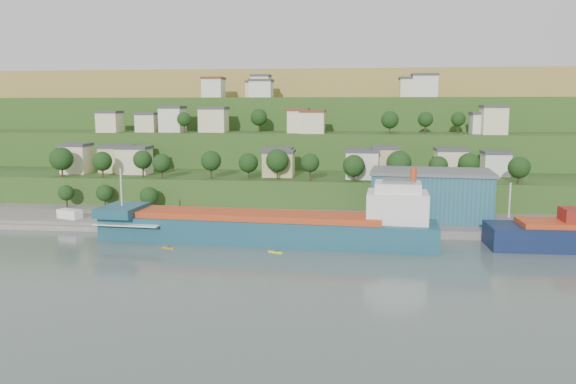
# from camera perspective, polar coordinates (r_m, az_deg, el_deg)

# --- Properties ---
(ground) EXTENTS (500.00, 500.00, 0.00)m
(ground) POSITION_cam_1_polar(r_m,az_deg,el_deg) (124.71, -4.16, -5.86)
(ground) COLOR #4C5D58
(ground) RESTS_ON ground
(quay) EXTENTS (220.00, 26.00, 4.00)m
(quay) POSITION_cam_1_polar(r_m,az_deg,el_deg) (149.84, 5.43, -3.42)
(quay) COLOR slate
(quay) RESTS_ON ground
(pebble_beach) EXTENTS (40.00, 18.00, 2.40)m
(pebble_beach) POSITION_cam_1_polar(r_m,az_deg,el_deg) (163.78, -21.91, -2.98)
(pebble_beach) COLOR slate
(pebble_beach) RESTS_ON ground
(hillside) EXTENTS (360.00, 210.70, 96.00)m
(hillside) POSITION_cam_1_polar(r_m,az_deg,el_deg) (289.81, 2.14, 2.43)
(hillside) COLOR #284719
(hillside) RESTS_ON ground
(cargo_ship_near) EXTENTS (78.92, 17.34, 20.11)m
(cargo_ship_near) POSITION_cam_1_polar(r_m,az_deg,el_deg) (130.63, -1.21, -3.73)
(cargo_ship_near) COLOR #164154
(cargo_ship_near) RESTS_ON ground
(warehouse) EXTENTS (32.59, 21.72, 12.80)m
(warehouse) POSITION_cam_1_polar(r_m,az_deg,el_deg) (152.59, 14.27, -0.21)
(warehouse) COLOR #1F565E
(warehouse) RESTS_ON quay
(caravan) EXTENTS (7.34, 5.12, 3.16)m
(caravan) POSITION_cam_1_polar(r_m,az_deg,el_deg) (159.41, -21.29, -2.23)
(caravan) COLOR white
(caravan) RESTS_ON pebble_beach
(dinghy) EXTENTS (4.39, 2.02, 0.85)m
(dinghy) POSITION_cam_1_polar(r_m,az_deg,el_deg) (155.30, -18.32, -2.79)
(dinghy) COLOR silver
(dinghy) RESTS_ON pebble_beach
(kayak_orange) EXTENTS (3.09, 1.47, 0.77)m
(kayak_orange) POSITION_cam_1_polar(r_m,az_deg,el_deg) (128.17, -12.07, -5.53)
(kayak_orange) COLOR orange
(kayak_orange) RESTS_ON ground
(kayak_yellow) EXTENTS (3.33, 1.80, 0.84)m
(kayak_yellow) POSITION_cam_1_polar(r_m,az_deg,el_deg) (121.82, -1.29, -6.07)
(kayak_yellow) COLOR yellow
(kayak_yellow) RESTS_ON ground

